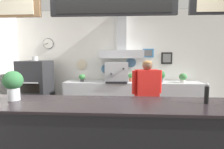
# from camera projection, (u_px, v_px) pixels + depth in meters

# --- Properties ---
(back_wall_assembly) EXTENTS (5.55, 2.58, 2.73)m
(back_wall_assembly) POSITION_uv_depth(u_px,v_px,m) (118.00, 60.00, 4.64)
(back_wall_assembly) COLOR #9E9E99
(back_wall_assembly) RESTS_ON ground_plane
(service_counter) EXTENTS (4.90, 0.75, 1.01)m
(service_counter) POSITION_uv_depth(u_px,v_px,m) (111.00, 144.00, 2.21)
(service_counter) COLOR black
(service_counter) RESTS_ON ground_plane
(back_prep_counter) EXTENTS (3.31, 0.54, 0.92)m
(back_prep_counter) POSITION_uv_depth(u_px,v_px,m) (132.00, 100.00, 4.50)
(back_prep_counter) COLOR silver
(back_prep_counter) RESTS_ON ground_plane
(pizza_oven) EXTENTS (0.65, 0.71, 1.54)m
(pizza_oven) POSITION_uv_depth(u_px,v_px,m) (36.00, 90.00, 4.38)
(pizza_oven) COLOR #232326
(pizza_oven) RESTS_ON ground_plane
(shop_worker) EXTENTS (0.56, 0.31, 1.48)m
(shop_worker) POSITION_uv_depth(u_px,v_px,m) (147.00, 98.00, 3.35)
(shop_worker) COLOR #232328
(shop_worker) RESTS_ON ground_plane
(espresso_machine) EXTENTS (0.55, 0.48, 0.48)m
(espresso_machine) POSITION_uv_depth(u_px,v_px,m) (117.00, 72.00, 4.43)
(espresso_machine) COLOR #B7BABF
(espresso_machine) RESTS_ON back_prep_counter
(potted_sage) EXTENTS (0.14, 0.14, 0.21)m
(potted_sage) POSITION_uv_depth(u_px,v_px,m) (131.00, 77.00, 4.47)
(potted_sage) COLOR #9E563D
(potted_sage) RESTS_ON back_prep_counter
(potted_oregano) EXTENTS (0.19, 0.19, 0.22)m
(potted_oregano) POSITION_uv_depth(u_px,v_px,m) (183.00, 77.00, 4.32)
(potted_oregano) COLOR beige
(potted_oregano) RESTS_ON back_prep_counter
(potted_basil) EXTENTS (0.16, 0.16, 0.19)m
(potted_basil) POSITION_uv_depth(u_px,v_px,m) (82.00, 77.00, 4.49)
(potted_basil) COLOR #4C4C51
(potted_basil) RESTS_ON back_prep_counter
(potted_rosemary) EXTENTS (0.24, 0.24, 0.29)m
(potted_rosemary) POSITION_uv_depth(u_px,v_px,m) (160.00, 76.00, 4.35)
(potted_rosemary) COLOR #4C4C51
(potted_rosemary) RESTS_ON back_prep_counter
(pepper_grinder) EXTENTS (0.05, 0.05, 0.25)m
(pepper_grinder) POSITION_uv_depth(u_px,v_px,m) (207.00, 94.00, 2.12)
(pepper_grinder) COLOR black
(pepper_grinder) RESTS_ON service_counter
(basil_vase) EXTENTS (0.24, 0.24, 0.37)m
(basil_vase) POSITION_uv_depth(u_px,v_px,m) (13.00, 84.00, 2.28)
(basil_vase) COLOR silver
(basil_vase) RESTS_ON service_counter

